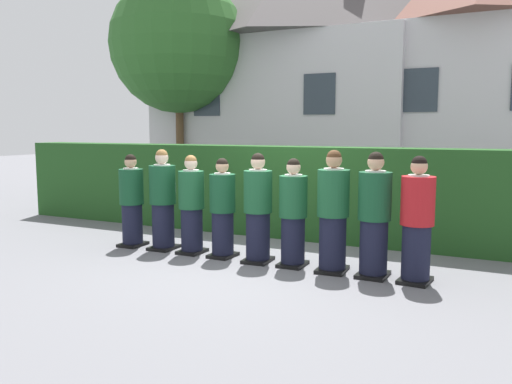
{
  "coord_description": "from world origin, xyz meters",
  "views": [
    {
      "loc": [
        3.38,
        -6.88,
        1.98
      ],
      "look_at": [
        0.0,
        0.0,
        1.05
      ],
      "focal_mm": 36.61,
      "sensor_mm": 36.0,
      "label": 1
    }
  ],
  "objects": [
    {
      "name": "student_front_row_3",
      "position": [
        -0.59,
        0.02,
        0.73
      ],
      "size": [
        0.4,
        0.46,
        1.54
      ],
      "color": "black",
      "rests_on": "ground"
    },
    {
      "name": "student_in_red_blazer",
      "position": [
        2.33,
        -0.06,
        0.78
      ],
      "size": [
        0.43,
        0.54,
        1.64
      ],
      "color": "black",
      "rests_on": "ground"
    },
    {
      "name": "school_building_annex",
      "position": [
        2.45,
        8.85,
        3.31
      ],
      "size": [
        5.99,
        3.73,
        6.46
      ],
      "color": "silver",
      "rests_on": "ground"
    },
    {
      "name": "student_front_row_4",
      "position": [
        0.04,
        -0.01,
        0.78
      ],
      "size": [
        0.42,
        0.48,
        1.63
      ],
      "color": "black",
      "rests_on": "ground"
    },
    {
      "name": "student_front_row_7",
      "position": [
        1.77,
        -0.04,
        0.8
      ],
      "size": [
        0.44,
        0.49,
        1.68
      ],
      "color": "black",
      "rests_on": "ground"
    },
    {
      "name": "student_front_row_5",
      "position": [
        0.59,
        -0.0,
        0.74
      ],
      "size": [
        0.41,
        0.49,
        1.57
      ],
      "color": "black",
      "rests_on": "ground"
    },
    {
      "name": "ground_plane",
      "position": [
        0.0,
        0.0,
        0.0
      ],
      "size": [
        60.0,
        60.0,
        0.0
      ],
      "primitive_type": "plane",
      "color": "slate"
    },
    {
      "name": "oak_tree_left",
      "position": [
        -5.89,
        6.65,
        4.51
      ],
      "size": [
        4.13,
        4.13,
        6.58
      ],
      "color": "brown",
      "rests_on": "ground"
    },
    {
      "name": "student_front_row_2",
      "position": [
        -1.16,
        0.03,
        0.75
      ],
      "size": [
        0.41,
        0.45,
        1.57
      ],
      "color": "black",
      "rests_on": "ground"
    },
    {
      "name": "school_building_main",
      "position": [
        -3.19,
        8.58,
        3.64
      ],
      "size": [
        8.43,
        3.78,
        7.09
      ],
      "color": "silver",
      "rests_on": "ground"
    },
    {
      "name": "student_front_row_1",
      "position": [
        -1.73,
        0.05,
        0.79
      ],
      "size": [
        0.43,
        0.52,
        1.65
      ],
      "color": "black",
      "rests_on": "ground"
    },
    {
      "name": "student_front_row_6",
      "position": [
        1.2,
        -0.03,
        0.81
      ],
      "size": [
        0.44,
        0.51,
        1.7
      ],
      "color": "black",
      "rests_on": "ground"
    },
    {
      "name": "hedge",
      "position": [
        0.0,
        1.96,
        0.83
      ],
      "size": [
        12.82,
        0.7,
        1.66
      ],
      "color": "#214C1E",
      "rests_on": "ground"
    },
    {
      "name": "student_front_row_0",
      "position": [
        -2.35,
        0.02,
        0.74
      ],
      "size": [
        0.41,
        0.45,
        1.56
      ],
      "color": "black",
      "rests_on": "ground"
    }
  ]
}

